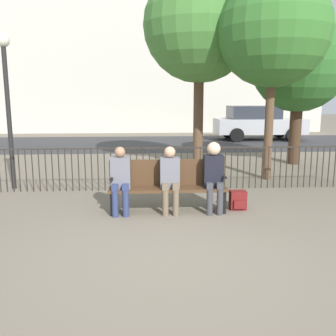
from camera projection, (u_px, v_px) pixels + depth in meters
ground_plane at (177, 256)px, 4.84m from camera, size 80.00×80.00×0.00m
park_bench at (168, 183)px, 6.68m from camera, size 2.08×0.45×0.92m
seated_person_0 at (120, 177)px, 6.47m from camera, size 0.34×0.39×1.19m
seated_person_1 at (170, 176)px, 6.52m from camera, size 0.34×0.39×1.18m
seated_person_2 at (214, 173)px, 6.57m from camera, size 0.34×0.39×1.25m
backpack at (238, 200)px, 6.82m from camera, size 0.29×0.25×0.34m
fence_railing at (162, 165)px, 8.21m from camera, size 9.01×0.03×0.95m
tree_0 at (274, 31)px, 8.74m from camera, size 2.65×2.65×4.88m
tree_1 at (200, 26)px, 10.01m from camera, size 3.03×3.03×5.43m
tree_2 at (299, 65)px, 11.00m from camera, size 2.81×2.81×4.39m
lamp_post at (7, 87)px, 8.01m from camera, size 0.28×0.28×3.33m
street_surface at (153, 143)px, 16.60m from camera, size 24.00×6.00×0.01m
parked_car_0 at (258, 122)px, 17.82m from camera, size 4.20×1.94×1.62m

